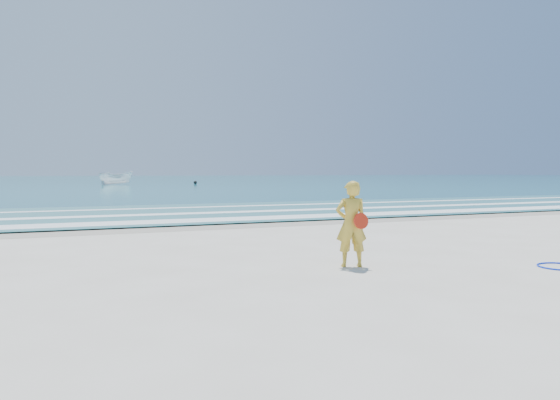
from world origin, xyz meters
name	(u,v)px	position (x,y,z in m)	size (l,w,h in m)	color
ground	(386,281)	(0.00, 0.00, 0.00)	(400.00, 400.00, 0.00)	silver
wet_sand	(211,225)	(0.00, 9.00, 0.00)	(400.00, 2.40, 0.00)	#B2A893
ocean	(69,180)	(0.00, 105.00, 0.02)	(400.00, 190.00, 0.04)	#19727F
shallow	(174,212)	(0.00, 14.00, 0.04)	(400.00, 10.00, 0.01)	#59B7AD
foam_near	(200,220)	(0.00, 10.30, 0.05)	(400.00, 1.40, 0.01)	white
foam_mid	(179,214)	(0.00, 13.20, 0.05)	(400.00, 0.90, 0.01)	white
foam_far	(161,208)	(0.00, 16.50, 0.05)	(400.00, 0.60, 0.01)	white
boat	(116,178)	(3.45, 60.30, 0.85)	(1.57, 4.18, 1.61)	white
buoy	(195,182)	(12.72, 59.23, 0.25)	(0.42, 0.42, 0.42)	black
woman	(351,224)	(0.17, 1.28, 0.73)	(0.61, 0.50, 1.45)	gold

